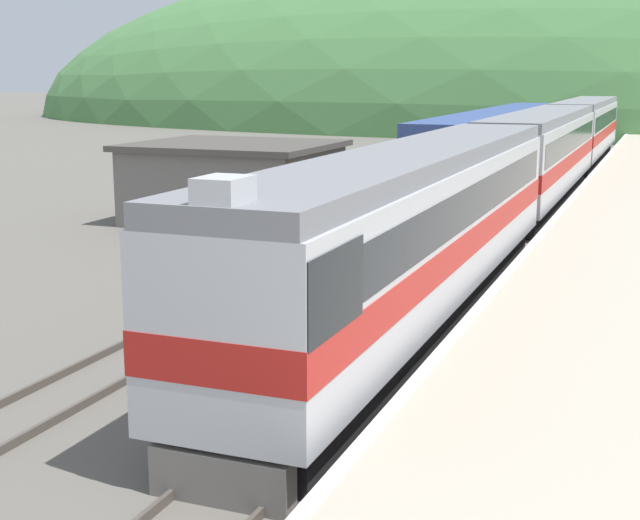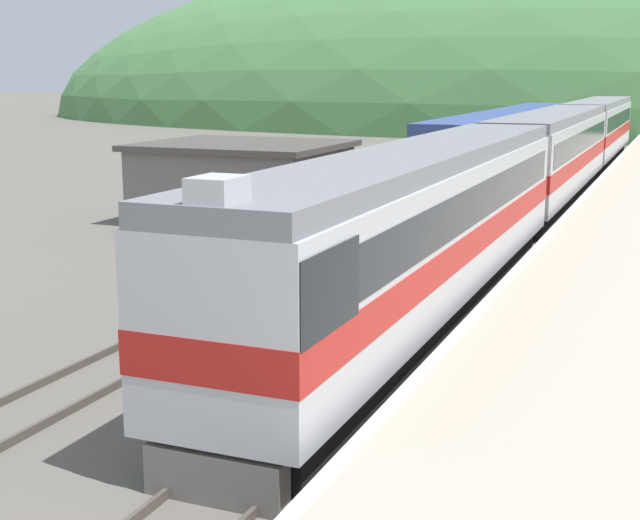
{
  "view_description": "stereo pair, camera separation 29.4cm",
  "coord_description": "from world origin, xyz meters",
  "px_view_note": "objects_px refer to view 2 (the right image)",
  "views": [
    {
      "loc": [
        5.66,
        9.55,
        6.05
      ],
      "look_at": [
        -0.49,
        25.14,
        2.54
      ],
      "focal_mm": 50.0,
      "sensor_mm": 36.0,
      "label": 1
    },
    {
      "loc": [
        5.93,
        9.66,
        6.05
      ],
      "look_at": [
        -0.49,
        25.14,
        2.54
      ],
      "focal_mm": 50.0,
      "sensor_mm": 36.0,
      "label": 2
    }
  ],
  "objects_px": {
    "express_train_lead_car": "(419,229)",
    "siding_train": "(506,140)",
    "carriage_second": "(552,155)",
    "carriage_third": "(598,129)"
  },
  "relations": [
    {
      "from": "carriage_third",
      "to": "carriage_second",
      "type": "bearing_deg",
      "value": -90.0
    },
    {
      "from": "express_train_lead_car",
      "to": "siding_train",
      "type": "distance_m",
      "value": 36.24
    },
    {
      "from": "express_train_lead_car",
      "to": "carriage_third",
      "type": "distance_m",
      "value": 43.22
    },
    {
      "from": "express_train_lead_car",
      "to": "siding_train",
      "type": "xyz_separation_m",
      "value": [
        -4.83,
        35.91,
        -0.41
      ]
    },
    {
      "from": "express_train_lead_car",
      "to": "carriage_third",
      "type": "relative_size",
      "value": 1.04
    },
    {
      "from": "express_train_lead_car",
      "to": "siding_train",
      "type": "relative_size",
      "value": 0.64
    },
    {
      "from": "express_train_lead_car",
      "to": "carriage_second",
      "type": "distance_m",
      "value": 21.92
    },
    {
      "from": "express_train_lead_car",
      "to": "carriage_third",
      "type": "height_order",
      "value": "express_train_lead_car"
    },
    {
      "from": "express_train_lead_car",
      "to": "carriage_second",
      "type": "relative_size",
      "value": 1.04
    },
    {
      "from": "express_train_lead_car",
      "to": "carriage_second",
      "type": "bearing_deg",
      "value": 90.0
    }
  ]
}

